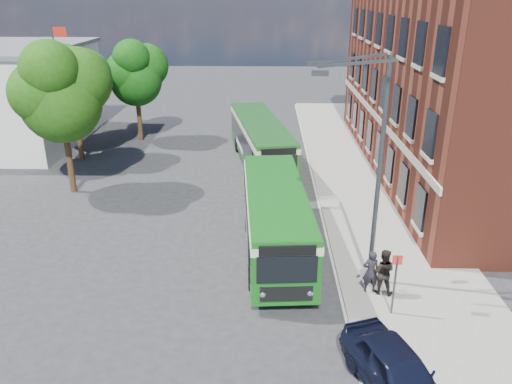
{
  "coord_description": "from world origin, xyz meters",
  "views": [
    {
      "loc": [
        1.03,
        -19.43,
        11.03
      ],
      "look_at": [
        0.54,
        2.33,
        2.2
      ],
      "focal_mm": 35.0,
      "sensor_mm": 36.0,
      "label": 1
    }
  ],
  "objects_px": {
    "street_lamp": "(369,172)",
    "parked_car": "(397,372)",
    "bus_front": "(276,215)",
    "bus_rear": "(260,138)"
  },
  "relations": [
    {
      "from": "bus_rear",
      "to": "parked_car",
      "type": "distance_m",
      "value": 21.38
    },
    {
      "from": "street_lamp",
      "to": "parked_car",
      "type": "xyz_separation_m",
      "value": [
        -0.04,
        -6.08,
        -3.9
      ]
    },
    {
      "from": "street_lamp",
      "to": "bus_rear",
      "type": "distance_m",
      "value": 15.73
    },
    {
      "from": "street_lamp",
      "to": "parked_car",
      "type": "height_order",
      "value": "street_lamp"
    },
    {
      "from": "bus_front",
      "to": "bus_rear",
      "type": "height_order",
      "value": "same"
    },
    {
      "from": "bus_front",
      "to": "bus_rear",
      "type": "xyz_separation_m",
      "value": [
        -0.85,
        12.24,
        0.0
      ]
    },
    {
      "from": "street_lamp",
      "to": "parked_car",
      "type": "distance_m",
      "value": 7.23
    },
    {
      "from": "bus_front",
      "to": "bus_rear",
      "type": "bearing_deg",
      "value": 93.96
    },
    {
      "from": "street_lamp",
      "to": "bus_front",
      "type": "xyz_separation_m",
      "value": [
        -3.39,
        2.62,
        -2.96
      ]
    },
    {
      "from": "bus_front",
      "to": "parked_car",
      "type": "relative_size",
      "value": 2.3
    }
  ]
}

